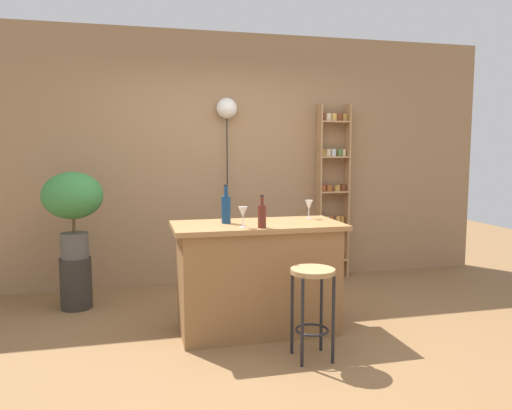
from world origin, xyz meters
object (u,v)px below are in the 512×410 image
object	(u,v)px
potted_plant	(73,201)
bottle_sauce_amber	(262,216)
bottle_wine_red	(226,209)
plant_stool	(76,283)
bar_stool	(313,293)
wine_glass_left	(243,213)
pendant_globe_light	(227,110)
spice_shelf	(333,187)
wine_glass_center	(309,205)

from	to	relation	value
potted_plant	bottle_sauce_amber	xyz separation A→B (m)	(1.52, -1.22, -0.03)
bottle_wine_red	bottle_sauce_amber	distance (m)	0.38
bottle_wine_red	bottle_sauce_amber	world-z (taller)	bottle_wine_red
plant_stool	bar_stool	bearing A→B (deg)	-42.26
bar_stool	plant_stool	world-z (taller)	bar_stool
bar_stool	wine_glass_left	xyz separation A→B (m)	(-0.41, 0.46, 0.53)
pendant_globe_light	bar_stool	bearing A→B (deg)	-84.51
potted_plant	spice_shelf	bearing A→B (deg)	10.62
wine_glass_center	bottle_sauce_amber	bearing A→B (deg)	-142.79
bar_stool	bottle_sauce_amber	size ratio (longest dim) A/B	2.59
spice_shelf	potted_plant	xyz separation A→B (m)	(-2.83, -0.53, -0.05)
wine_glass_center	pendant_globe_light	distance (m)	1.73
spice_shelf	wine_glass_center	distance (m)	1.56
bottle_sauce_amber	wine_glass_left	bearing A→B (deg)	160.59
wine_glass_center	bar_stool	bearing A→B (deg)	-107.71
bar_stool	wine_glass_center	bearing A→B (deg)	72.29
bar_stool	potted_plant	size ratio (longest dim) A/B	0.81
plant_stool	pendant_globe_light	bearing A→B (deg)	19.83
spice_shelf	pendant_globe_light	size ratio (longest dim) A/B	0.98
wine_glass_left	wine_glass_center	bearing A→B (deg)	27.73
bottle_wine_red	bottle_sauce_amber	bearing A→B (deg)	-53.93
pendant_globe_light	spice_shelf	bearing A→B (deg)	-1.72
bar_stool	plant_stool	xyz separation A→B (m)	(-1.79, 1.62, -0.25)
bar_stool	pendant_globe_light	distance (m)	2.64
plant_stool	potted_plant	world-z (taller)	potted_plant
plant_stool	bottle_sauce_amber	world-z (taller)	bottle_sauce_amber
bottle_wine_red	pendant_globe_light	xyz separation A→B (m)	(0.28, 1.48, 0.91)
bottle_sauce_amber	pendant_globe_light	size ratio (longest dim) A/B	0.12
wine_glass_center	bottle_wine_red	bearing A→B (deg)	-173.07
spice_shelf	wine_glass_center	world-z (taller)	spice_shelf
plant_stool	bottle_wine_red	distance (m)	1.76
plant_stool	pendant_globe_light	size ratio (longest dim) A/B	0.24
spice_shelf	bottle_sauce_amber	distance (m)	2.19
spice_shelf	bottle_wine_red	distance (m)	2.11
spice_shelf	bottle_wine_red	bearing A→B (deg)	-136.95
bar_stool	bottle_sauce_amber	distance (m)	0.71
bottle_wine_red	wine_glass_left	size ratio (longest dim) A/B	1.95
bottle_wine_red	pendant_globe_light	distance (m)	1.76
bottle_sauce_amber	wine_glass_left	world-z (taller)	bottle_sauce_amber
wine_glass_left	bottle_wine_red	bearing A→B (deg)	108.09
plant_stool	potted_plant	distance (m)	0.79
pendant_globe_light	bottle_wine_red	bearing A→B (deg)	-100.93
potted_plant	wine_glass_left	world-z (taller)	potted_plant
bar_stool	pendant_globe_light	bearing A→B (deg)	95.49
spice_shelf	plant_stool	distance (m)	3.00
spice_shelf	pendant_globe_light	xyz separation A→B (m)	(-1.25, 0.04, 0.87)
potted_plant	bottle_wine_red	distance (m)	1.58
potted_plant	bar_stool	bearing A→B (deg)	-42.26
wine_glass_left	pendant_globe_light	size ratio (longest dim) A/B	0.08
bar_stool	potted_plant	distance (m)	2.47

